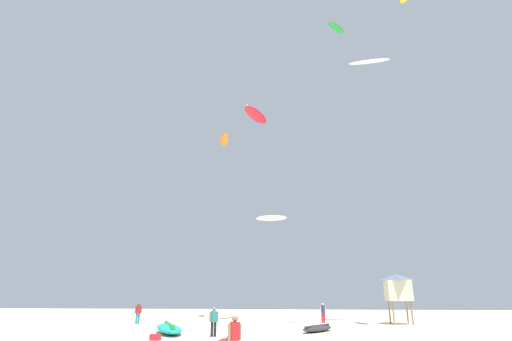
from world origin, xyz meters
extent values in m
cylinder|color=#B21E23|center=(0.50, 3.26, 1.12)|extent=(0.37, 0.37, 0.61)
cylinder|color=#936B4C|center=(0.68, 3.39, 1.09)|extent=(0.11, 0.11, 0.56)
cylinder|color=#936B4C|center=(0.33, 3.13, 1.09)|extent=(0.11, 0.11, 0.56)
sphere|color=#936B4C|center=(0.50, 3.26, 1.53)|extent=(0.22, 0.22, 0.22)
cylinder|color=black|center=(-2.33, 12.77, 0.41)|extent=(0.15, 0.15, 0.82)
cylinder|color=black|center=(-2.51, 12.72, 0.41)|extent=(0.15, 0.15, 0.82)
cylinder|color=teal|center=(-2.42, 12.75, 1.13)|extent=(0.38, 0.38, 0.62)
cylinder|color=#936B4C|center=(-2.21, 12.81, 1.11)|extent=(0.11, 0.11, 0.57)
cylinder|color=#936B4C|center=(-2.63, 12.69, 1.11)|extent=(0.11, 0.11, 0.57)
sphere|color=#936B4C|center=(-2.42, 12.75, 1.56)|extent=(0.22, 0.22, 0.22)
cylinder|color=teal|center=(-11.32, 22.56, 0.43)|extent=(0.16, 0.16, 0.85)
cylinder|color=teal|center=(-11.48, 22.44, 0.43)|extent=(0.16, 0.16, 0.85)
cylinder|color=#B21E23|center=(-11.40, 22.50, 1.17)|extent=(0.39, 0.39, 0.64)
cylinder|color=brown|center=(-11.22, 22.64, 1.15)|extent=(0.11, 0.11, 0.59)
cylinder|color=brown|center=(-11.59, 22.36, 1.15)|extent=(0.11, 0.11, 0.59)
sphere|color=brown|center=(-11.40, 22.50, 1.62)|extent=(0.23, 0.23, 0.23)
cylinder|color=#B21E23|center=(4.84, 25.70, 0.42)|extent=(0.16, 0.16, 0.84)
cylinder|color=#B21E23|center=(4.66, 25.62, 0.42)|extent=(0.16, 0.16, 0.84)
cylinder|color=navy|center=(4.75, 25.66, 1.15)|extent=(0.38, 0.38, 0.63)
cylinder|color=beige|center=(4.96, 25.75, 1.13)|extent=(0.11, 0.11, 0.58)
cylinder|color=beige|center=(4.54, 25.57, 1.13)|extent=(0.11, 0.11, 0.58)
sphere|color=beige|center=(4.75, 25.66, 1.58)|extent=(0.23, 0.23, 0.23)
ellipsoid|color=#19B29E|center=(-5.70, 14.26, 0.30)|extent=(3.69, 5.61, 0.67)
cylinder|color=green|center=(-5.70, 14.26, 0.55)|extent=(2.30, 4.67, 0.24)
cylinder|color=#2D2D33|center=(-0.48, 7.16, 0.41)|extent=(0.72, 3.74, 0.18)
ellipsoid|color=#2D2D33|center=(3.90, 16.68, 0.20)|extent=(2.72, 3.75, 0.37)
cylinder|color=#2D2D33|center=(3.90, 16.68, 0.37)|extent=(1.81, 3.07, 0.16)
cylinder|color=#8C704C|center=(12.01, 25.20, 0.95)|extent=(0.14, 0.14, 1.90)
cylinder|color=#8C704C|center=(12.01, 23.70, 0.95)|extent=(0.14, 0.14, 1.90)
cylinder|color=#8C704C|center=(10.51, 25.20, 0.95)|extent=(0.14, 0.14, 1.90)
cylinder|color=#8C704C|center=(10.51, 23.70, 0.95)|extent=(0.14, 0.14, 1.90)
cube|color=beige|center=(11.26, 24.45, 2.75)|extent=(2.00, 2.00, 1.70)
pyramid|color=slate|center=(11.26, 24.45, 3.87)|extent=(2.30, 2.30, 0.55)
cube|color=red|center=(-5.15, 10.46, 0.16)|extent=(0.56, 0.36, 0.32)
ellipsoid|color=white|center=(10.37, 21.82, 24.35)|extent=(4.12, 1.54, 0.97)
ellipsoid|color=orange|center=(-5.56, 29.00, 19.83)|extent=(2.11, 3.84, 0.81)
ellipsoid|color=red|center=(-1.30, 25.01, 20.76)|extent=(2.82, 4.68, 0.76)
cylinder|color=white|center=(-1.30, 25.01, 20.96)|extent=(1.63, 3.95, 0.20)
ellipsoid|color=white|center=(-0.18, 30.16, 10.54)|extent=(3.53, 1.17, 0.71)
cylinder|color=purple|center=(-0.18, 30.16, 10.70)|extent=(3.22, 0.28, 0.15)
ellipsoid|color=green|center=(6.88, 17.28, 25.05)|extent=(1.95, 2.08, 0.28)
cylinder|color=#19B29E|center=(6.88, 17.28, 25.15)|extent=(1.43, 1.59, 0.10)
camera|label=1|loc=(2.99, -11.23, 2.33)|focal=26.42mm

